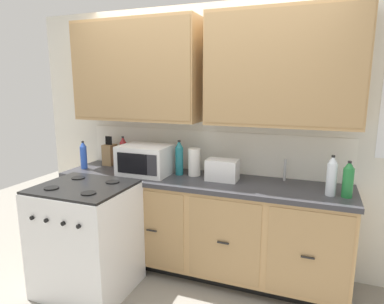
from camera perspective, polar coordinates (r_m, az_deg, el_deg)
The scene contains 14 objects.
ground_plane at distance 3.20m, azimuth -0.91°, elevation -21.93°, with size 8.00×8.00×0.00m, color gray.
wall_unit at distance 3.14m, azimuth 2.49°, elevation 9.49°, with size 3.85×0.40×2.50m.
counter_run at distance 3.22m, azimuth 1.13°, elevation -12.18°, with size 2.68×0.64×0.91m.
stove_range at distance 3.08m, azimuth -17.63°, elevation -13.87°, with size 0.76×0.68×0.95m.
microwave at distance 3.22m, azimuth -7.97°, elevation -1.33°, with size 0.48×0.37×0.28m.
toaster at distance 3.00m, azimuth 5.23°, elevation -3.07°, with size 0.28×0.18×0.19m.
knife_block at distance 3.67m, azimuth -13.91°, elevation -0.36°, with size 0.11×0.14×0.31m.
sink_faucet at distance 3.09m, azimuth 15.63°, elevation -2.95°, with size 0.02×0.02×0.20m, color #B2B5BA.
paper_towel_roll at distance 3.14m, azimuth 0.40°, elevation -1.73°, with size 0.12×0.12×0.26m, color white.
bottle_red at distance 3.53m, azimuth -11.68°, elevation -0.02°, with size 0.07×0.07×0.32m.
bottle_green at distance 2.80m, azimuth 25.19°, elevation -4.32°, with size 0.08×0.08×0.28m.
bottle_teal at distance 3.16m, azimuth -2.20°, elevation -1.04°, with size 0.08×0.08×0.33m.
bottle_blue at distance 3.58m, azimuth -18.09°, elevation -0.52°, with size 0.07×0.07×0.29m.
bottle_clear at distance 2.78m, azimuth 22.82°, elevation -3.81°, with size 0.08×0.08×0.32m.
Camera 1 is at (1.00, -2.48, 1.76)m, focal length 31.12 mm.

